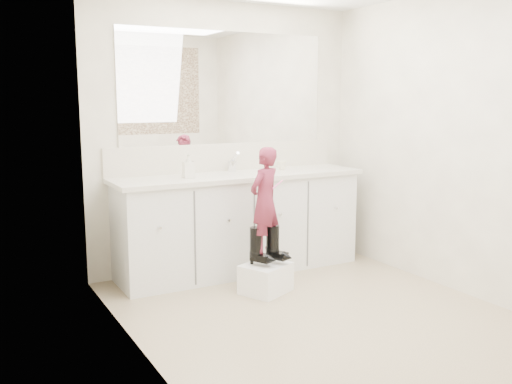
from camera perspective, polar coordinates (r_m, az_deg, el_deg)
floor at (r=4.25m, az=6.12°, el=-12.08°), size 3.00×3.00×0.00m
wall_back at (r=5.27m, az=-3.05°, el=5.55°), size 2.60×0.00×2.60m
wall_front at (r=2.89m, az=23.81°, el=1.58°), size 2.60×0.00×2.60m
wall_left at (r=3.40m, az=-11.85°, el=3.24°), size 0.00×3.00×3.00m
wall_right at (r=4.84m, az=19.16°, el=4.70°), size 0.00×3.00×3.00m
vanity_cabinet at (r=5.13m, az=-1.64°, el=-3.29°), size 2.20×0.55×0.85m
countertop at (r=5.04m, az=-1.59°, el=1.62°), size 2.28×0.58×0.04m
backsplash at (r=5.27m, az=-2.96°, el=3.53°), size 2.28×0.03×0.25m
mirror at (r=5.24m, az=-3.04°, el=10.35°), size 2.00×0.02×1.00m
dot_panel at (r=2.87m, az=24.26°, el=10.53°), size 2.00×0.01×1.20m
faucet at (r=5.18m, az=-2.43°, el=2.60°), size 0.08×0.08×0.10m
cup at (r=5.33m, az=2.60°, el=2.70°), size 0.10×0.10×0.08m
soap_bottle at (r=4.80m, az=-6.77°, el=2.62°), size 0.10×0.10×0.20m
step_stool at (r=4.64m, az=0.98°, el=-8.61°), size 0.46×0.43×0.23m
boot_left at (r=4.55m, az=0.04°, el=-5.45°), size 0.19×0.23×0.31m
boot_right at (r=4.62m, az=1.68°, el=-5.21°), size 0.19×0.23×0.31m
toddler at (r=4.50m, az=0.88°, el=-0.80°), size 0.36×0.31×0.84m
toothbrush at (r=4.45m, az=2.18°, el=0.76°), size 0.13×0.07×0.06m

